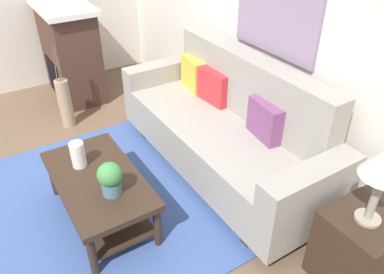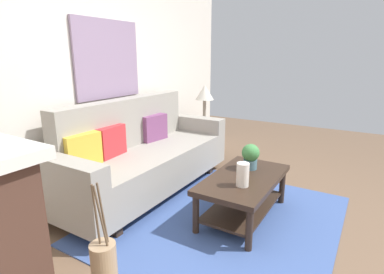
{
  "view_description": "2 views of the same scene",
  "coord_description": "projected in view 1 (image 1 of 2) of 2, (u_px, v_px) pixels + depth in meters",
  "views": [
    {
      "loc": [
        2.44,
        -0.24,
        2.29
      ],
      "look_at": [
        0.35,
        1.07,
        0.65
      ],
      "focal_mm": 35.35,
      "sensor_mm": 36.0,
      "label": 1
    },
    {
      "loc": [
        -2.44,
        -0.64,
        1.56
      ],
      "look_at": [
        0.34,
        1.04,
        0.69
      ],
      "focal_mm": 28.45,
      "sensor_mm": 36.0,
      "label": 2
    }
  ],
  "objects": [
    {
      "name": "ground_plane",
      "position": [
        58.0,
        221.0,
        3.09
      ],
      "size": [
        9.38,
        9.38,
        0.0
      ],
      "primitive_type": "plane",
      "color": "brown"
    },
    {
      "name": "floor_vase_branch_a",
      "position": [
        58.0,
        65.0,
        3.93
      ],
      "size": [
        0.04,
        0.03,
        0.36
      ],
      "primitive_type": "cylinder",
      "rotation": [
        -0.06,
        -0.07,
        0.0
      ],
      "color": "brown",
      "rests_on": "floor_vase"
    },
    {
      "name": "throw_pillow_crimson",
      "position": [
        214.0,
        87.0,
        3.63
      ],
      "size": [
        0.37,
        0.15,
        0.32
      ],
      "primitive_type": "cube",
      "rotation": [
        0.0,
        0.0,
        0.09
      ],
      "color": "red",
      "rests_on": "couch"
    },
    {
      "name": "couch",
      "position": [
        225.0,
        130.0,
        3.45
      ],
      "size": [
        2.34,
        0.84,
        1.08
      ],
      "color": "gray",
      "rests_on": "ground_plane"
    },
    {
      "name": "fireplace",
      "position": [
        71.0,
        52.0,
        4.66
      ],
      "size": [
        1.02,
        0.58,
        1.16
      ],
      "color": "#472D23",
      "rests_on": "ground_plane"
    },
    {
      "name": "tabletop_vase",
      "position": [
        78.0,
        155.0,
        2.95
      ],
      "size": [
        0.11,
        0.11,
        0.21
      ],
      "primitive_type": "cylinder",
      "color": "white",
      "rests_on": "coffee_table"
    },
    {
      "name": "area_rug",
      "position": [
        115.0,
        198.0,
        3.31
      ],
      "size": [
        2.28,
        2.08,
        0.01
      ],
      "primitive_type": "cube",
      "color": "#3D5693",
      "rests_on": "ground_plane"
    },
    {
      "name": "floor_vase",
      "position": [
        65.0,
        103.0,
        4.19
      ],
      "size": [
        0.15,
        0.15,
        0.55
      ],
      "primitive_type": "cylinder",
      "color": "tan",
      "rests_on": "ground_plane"
    },
    {
      "name": "coffee_table",
      "position": [
        99.0,
        188.0,
        2.96
      ],
      "size": [
        1.1,
        0.6,
        0.43
      ],
      "color": "#332319",
      "rests_on": "ground_plane"
    },
    {
      "name": "throw_pillow_plum",
      "position": [
        265.0,
        120.0,
        3.11
      ],
      "size": [
        0.37,
        0.17,
        0.32
      ],
      "primitive_type": "cube",
      "rotation": [
        0.0,
        0.0,
        -0.14
      ],
      "color": "#7A4270",
      "rests_on": "couch"
    },
    {
      "name": "throw_pillow_mustard",
      "position": [
        193.0,
        73.0,
        3.89
      ],
      "size": [
        0.37,
        0.17,
        0.32
      ],
      "primitive_type": "cube",
      "rotation": [
        0.0,
        0.0,
        -0.13
      ],
      "color": "gold",
      "rests_on": "couch"
    },
    {
      "name": "framed_painting",
      "position": [
        278.0,
        1.0,
        3.06
      ],
      "size": [
        0.95,
        0.03,
        0.87
      ],
      "primitive_type": "cube",
      "color": "gray"
    },
    {
      "name": "floor_vase_branch_b",
      "position": [
        58.0,
        64.0,
        3.95
      ],
      "size": [
        0.03,
        0.01,
        0.36
      ],
      "primitive_type": "cylinder",
      "rotation": [
        0.0,
        -0.06,
        0.0
      ],
      "color": "brown",
      "rests_on": "floor_vase"
    },
    {
      "name": "potted_plant_tabletop",
      "position": [
        110.0,
        178.0,
        2.66
      ],
      "size": [
        0.18,
        0.18,
        0.26
      ],
      "color": "slate",
      "rests_on": "coffee_table"
    },
    {
      "name": "side_table",
      "position": [
        356.0,
        249.0,
        2.5
      ],
      "size": [
        0.44,
        0.44,
        0.56
      ],
      "primitive_type": "cube",
      "color": "#332319",
      "rests_on": "ground_plane"
    },
    {
      "name": "floor_vase_branch_c",
      "position": [
        55.0,
        65.0,
        3.94
      ],
      "size": [
        0.04,
        0.04,
        0.36
      ],
      "primitive_type": "cylinder",
      "rotation": [
        -0.09,
        -0.09,
        0.0
      ],
      "color": "brown",
      "rests_on": "floor_vase"
    },
    {
      "name": "wall_back",
      "position": [
        271.0,
        16.0,
        3.27
      ],
      "size": [
        5.38,
        0.1,
        2.7
      ],
      "primitive_type": "cube",
      "color": "silver",
      "rests_on": "ground_plane"
    }
  ]
}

